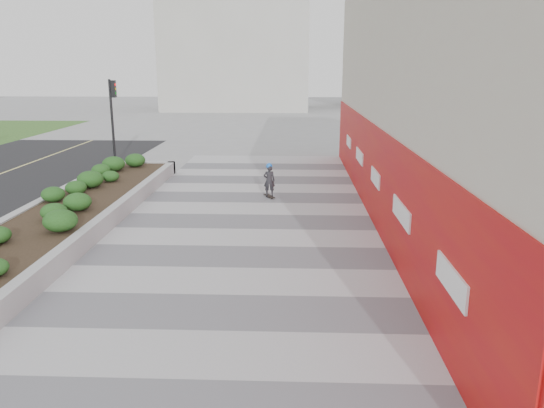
{
  "coord_description": "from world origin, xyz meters",
  "views": [
    {
      "loc": [
        1.42,
        -7.89,
        4.77
      ],
      "look_at": [
        0.86,
        6.23,
        1.1
      ],
      "focal_mm": 35.0,
      "sensor_mm": 36.0,
      "label": 1
    }
  ],
  "objects": [
    {
      "name": "distant_bldg_north_l",
      "position": [
        -5.0,
        55.0,
        10.0
      ],
      "size": [
        16.0,
        12.0,
        20.0
      ],
      "primitive_type": "cube",
      "color": "#ADAAA3",
      "rests_on": "ground"
    },
    {
      "name": "planter",
      "position": [
        -5.5,
        7.0,
        0.42
      ],
      "size": [
        3.0,
        18.0,
        0.9
      ],
      "color": "#9E9EA0",
      "rests_on": "ground"
    },
    {
      "name": "manhole_cover",
      "position": [
        0.5,
        3.0,
        0.0
      ],
      "size": [
        0.44,
        0.44,
        0.01
      ],
      "primitive_type": "cylinder",
      "color": "#595654",
      "rests_on": "ground"
    },
    {
      "name": "skateboarder",
      "position": [
        0.55,
        11.42,
        0.67
      ],
      "size": [
        0.48,
        0.74,
        1.32
      ],
      "rotation": [
        0.0,
        0.0,
        0.43
      ],
      "color": "beige",
      "rests_on": "ground"
    },
    {
      "name": "distant_bldg_north_r",
      "position": [
        15.0,
        60.0,
        12.0
      ],
      "size": [
        14.0,
        10.0,
        24.0
      ],
      "primitive_type": "cube",
      "color": "#ADAAA3",
      "rests_on": "ground"
    },
    {
      "name": "ground",
      "position": [
        0.0,
        0.0,
        0.0
      ],
      "size": [
        160.0,
        160.0,
        0.0
      ],
      "primitive_type": "plane",
      "color": "gray",
      "rests_on": "ground"
    },
    {
      "name": "building",
      "position": [
        6.98,
        8.98,
        3.98
      ],
      "size": [
        6.04,
        24.08,
        8.0
      ],
      "color": "beige",
      "rests_on": "ground"
    },
    {
      "name": "traffic_signal_near",
      "position": [
        -7.23,
        17.5,
        2.76
      ],
      "size": [
        0.33,
        0.28,
        4.2
      ],
      "color": "black",
      "rests_on": "ground"
    },
    {
      "name": "walkway",
      "position": [
        0.0,
        3.0,
        0.01
      ],
      "size": [
        8.0,
        36.0,
        0.01
      ],
      "primitive_type": "cube",
      "color": "#A8A8AD",
      "rests_on": "ground"
    }
  ]
}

